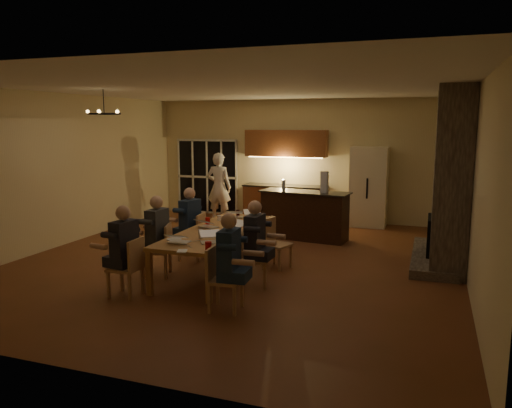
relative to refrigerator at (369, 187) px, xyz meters
The scene contains 44 objects.
floor 4.67m from the refrigerator, 114.60° to the right, with size 9.00×9.00×0.00m, color brown.
back_wall 2.03m from the refrigerator, 168.98° to the left, with size 8.00×0.04×3.20m, color beige.
left_wall 7.25m from the refrigerator, 144.97° to the right, with size 0.04×9.00×3.20m, color beige.
right_wall 4.70m from the refrigerator, 62.94° to the right, with size 0.04×9.00×3.20m, color beige.
ceiling 5.08m from the refrigerator, 114.60° to the right, with size 8.00×9.00×0.04m, color white.
french_doors 4.61m from the refrigerator, behind, with size 1.86×0.08×2.10m, color black.
fireplace 3.51m from the refrigerator, 58.61° to the right, with size 0.58×2.50×3.20m, color #6B6054.
kitchenette 2.21m from the refrigerator, behind, with size 2.24×0.68×2.40m, color brown, non-canonical shape.
refrigerator is the anchor object (origin of this frame).
dining_table 5.31m from the refrigerator, 111.90° to the right, with size 1.10×3.08×0.75m, color tan.
bar_island 2.31m from the refrigerator, 121.12° to the right, with size 1.99×0.68×1.08m, color black.
chair_left_near 7.10m from the refrigerator, 113.26° to the right, with size 0.44×0.44×0.89m, color tan, non-canonical shape.
chair_left_mid 6.18m from the refrigerator, 117.85° to the right, with size 0.44×0.44×0.89m, color tan, non-canonical shape.
chair_left_far 5.18m from the refrigerator, 122.73° to the right, with size 0.44×0.44×0.89m, color tan, non-canonical shape.
chair_right_near 6.66m from the refrigerator, 99.91° to the right, with size 0.44×0.44×0.89m, color tan, non-canonical shape.
chair_right_mid 5.56m from the refrigerator, 101.83° to the right, with size 0.44×0.44×0.89m, color tan, non-canonical shape.
chair_right_far 4.51m from the refrigerator, 103.86° to the right, with size 0.44×0.44×0.89m, color tan, non-canonical shape.
person_left_near 7.06m from the refrigerator, 113.39° to the right, with size 0.60×0.60×1.38m, color #23242D, non-canonical shape.
person_right_near 6.64m from the refrigerator, 99.45° to the right, with size 0.60×0.60×1.38m, color navy, non-canonical shape.
person_left_mid 6.15m from the refrigerator, 117.71° to the right, with size 0.60×0.60×1.38m, color #3A3F45, non-canonical shape.
person_right_mid 5.51m from the refrigerator, 101.81° to the right, with size 0.60×0.60×1.38m, color #23242D, non-canonical shape.
person_left_far 5.15m from the refrigerator, 123.18° to the right, with size 0.60×0.60×1.38m, color navy, non-canonical shape.
standing_person 3.86m from the refrigerator, 169.55° to the right, with size 0.66×0.44×1.82m, color silver.
chandelier 6.64m from the refrigerator, 132.92° to the right, with size 0.61×0.61×0.03m, color black.
laptop_a 6.33m from the refrigerator, 110.04° to the right, with size 0.32×0.28×0.23m, color silver, non-canonical shape.
laptop_b 6.04m from the refrigerator, 106.28° to the right, with size 0.32×0.28×0.23m, color silver, non-canonical shape.
laptop_c 5.26m from the refrigerator, 114.95° to the right, with size 0.32×0.28×0.23m, color silver, non-canonical shape.
laptop_d 5.19m from the refrigerator, 108.73° to the right, with size 0.32×0.28×0.23m, color silver, non-canonical shape.
laptop_e 4.30m from the refrigerator, 119.74° to the right, with size 0.32×0.28×0.23m, color silver, non-canonical shape.
laptop_f 4.15m from the refrigerator, 114.75° to the right, with size 0.32×0.28×0.23m, color silver, non-canonical shape.
mug_front 5.78m from the refrigerator, 110.99° to the right, with size 0.08×0.08×0.10m, color white.
mug_mid 4.75m from the refrigerator, 113.26° to the right, with size 0.08×0.08×0.10m, color white.
mug_back 4.72m from the refrigerator, 119.09° to the right, with size 0.07×0.07×0.10m, color white.
redcup_near 6.40m from the refrigerator, 104.05° to the right, with size 0.10×0.10×0.12m, color #B20B0C.
redcup_mid 5.07m from the refrigerator, 117.78° to the right, with size 0.09×0.09×0.12m, color #B20B0C.
redcup_far 4.00m from the refrigerator, 117.03° to the right, with size 0.08×0.08×0.12m, color #B20B0C.
can_silver 5.94m from the refrigerator, 109.38° to the right, with size 0.07×0.07×0.12m, color #B2B2B7.
can_cola 4.14m from the refrigerator, 121.11° to the right, with size 0.07×0.07×0.12m, color #3F0F0C.
plate_near 5.63m from the refrigerator, 106.38° to the right, with size 0.25×0.25×0.02m, color white.
plate_left 6.28m from the refrigerator, 111.73° to the right, with size 0.23×0.23×0.02m, color white.
plate_far 4.44m from the refrigerator, 110.71° to the right, with size 0.28×0.28×0.02m, color white.
notepad 6.69m from the refrigerator, 106.26° to the right, with size 0.14×0.19×0.01m, color white.
bar_bottle 2.54m from the refrigerator, 131.31° to the right, with size 0.08×0.08×0.24m, color #99999E.
bar_blender 2.12m from the refrigerator, 110.16° to the right, with size 0.15×0.15×0.46m, color silver.
Camera 1 is at (3.36, -8.50, 2.58)m, focal length 35.00 mm.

